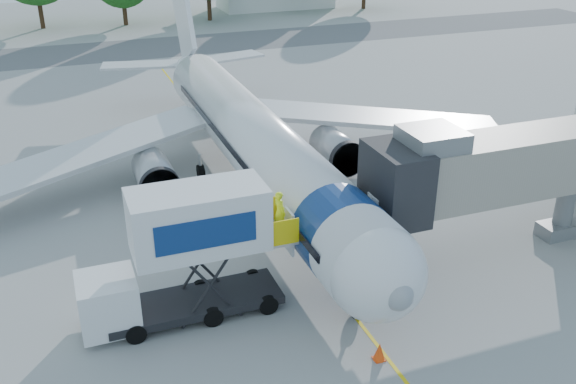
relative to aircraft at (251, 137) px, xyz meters
name	(u,v)px	position (x,y,z in m)	size (l,w,h in m)	color
ground	(276,215)	(0.00, -4.12, -2.95)	(160.00, 160.00, 0.00)	#9B9B98
guidance_line	(276,215)	(0.00, -4.12, -2.94)	(0.15, 70.00, 0.01)	yellow
taxiway_strip	(146,48)	(0.00, 37.88, -2.94)	(120.00, 10.00, 0.01)	#59595B
aircraft	(251,137)	(0.00, 0.00, 0.00)	(34.17, 37.73, 11.35)	silver
jet_bridge	(496,168)	(7.99, -11.12, 1.39)	(13.90, 3.20, 6.60)	gray
catering_hiloader	(184,256)	(-6.27, -11.12, -0.19)	(8.50, 2.44, 5.50)	black
safety_cone_a	(379,352)	(-0.32, -16.27, -2.60)	(0.45, 0.45, 0.72)	#FF450D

